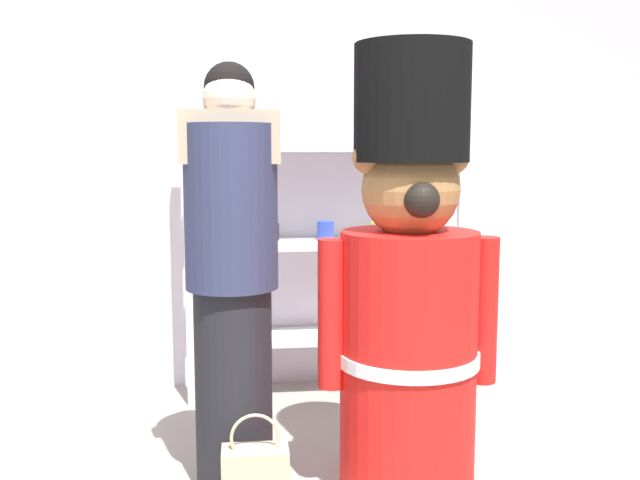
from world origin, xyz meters
The scene contains 4 objects.
back_wall centered at (0.00, 2.20, 1.30)m, with size 6.40×0.12×2.60m, color silver.
merchandise_shelf centered at (0.47, 1.98, 0.89)m, with size 1.50×0.35×1.73m.
teddy_bear_guard centered at (0.64, 0.76, 0.79)m, with size 0.70×0.55×1.73m.
person_shopper centered at (-0.03, 0.87, 0.86)m, with size 0.37×0.36×1.67m.
Camera 1 is at (0.02, -1.83, 1.33)m, focal length 39.62 mm.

